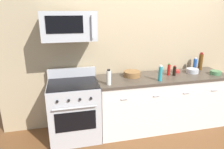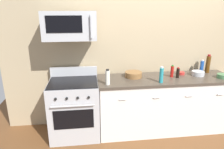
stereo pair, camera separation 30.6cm
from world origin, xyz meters
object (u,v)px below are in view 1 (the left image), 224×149
(bottle_hot_sauce_red, at_px, (169,70))
(bowl_red_small, at_px, (176,71))
(range_oven, at_px, (74,110))
(bowl_steel_prep, at_px, (192,71))
(microwave, at_px, (69,26))
(bowl_green_glaze, at_px, (215,73))
(bottle_soy_sauce_dark, at_px, (174,71))
(bottle_dish_soap, at_px, (160,73))
(bottle_soda_blue, at_px, (195,64))
(bottle_wine_amber, at_px, (201,62))
(bowl_wooden_salad, at_px, (132,74))
(bottle_vinegar_white, at_px, (109,77))

(bottle_hot_sauce_red, height_order, bowl_red_small, bottle_hot_sauce_red)
(range_oven, bearing_deg, bowl_steel_prep, 1.28)
(microwave, height_order, bowl_red_small, microwave)
(bowl_red_small, bearing_deg, bowl_green_glaze, -24.49)
(range_oven, bearing_deg, bowl_green_glaze, -3.07)
(bowl_green_glaze, xyz_separation_m, bowl_steel_prep, (-0.32, 0.17, 0.01))
(bottle_soy_sauce_dark, distance_m, bowl_red_small, 0.22)
(bottle_hot_sauce_red, xyz_separation_m, bowl_steel_prep, (0.47, 0.02, -0.05))
(range_oven, xyz_separation_m, bottle_soy_sauce_dark, (1.66, -0.02, 0.53))
(bottle_hot_sauce_red, relative_size, bottle_dish_soap, 0.79)
(bowl_steel_prep, bearing_deg, microwave, -179.98)
(range_oven, bearing_deg, bowl_red_small, 4.31)
(bottle_soy_sauce_dark, xyz_separation_m, bottle_soda_blue, (0.53, 0.22, 0.03))
(bottle_dish_soap, height_order, bowl_red_small, bottle_dish_soap)
(bottle_soda_blue, bearing_deg, bowl_green_glaze, -61.08)
(bottle_hot_sauce_red, xyz_separation_m, bottle_wine_amber, (0.71, 0.16, 0.06))
(bowl_red_small, bearing_deg, bowl_steel_prep, -19.57)
(bottle_soy_sauce_dark, relative_size, bottle_hot_sauce_red, 0.86)
(bottle_wine_amber, distance_m, bowl_wooden_salad, 1.34)
(bottle_hot_sauce_red, relative_size, bowl_green_glaze, 1.15)
(bottle_dish_soap, distance_m, bottle_wine_amber, 1.05)
(bottle_wine_amber, height_order, bowl_red_small, bottle_wine_amber)
(bowl_wooden_salad, distance_m, bowl_steel_prep, 1.09)
(range_oven, distance_m, bowl_green_glaze, 2.43)
(bowl_green_glaze, bearing_deg, bottle_vinegar_white, -177.79)
(microwave, distance_m, bottle_soy_sauce_dark, 1.82)
(bowl_wooden_salad, height_order, bowl_steel_prep, bowl_wooden_salad)
(bowl_wooden_salad, bearing_deg, bowl_steel_prep, -2.53)
(range_oven, relative_size, bottle_wine_amber, 3.34)
(bottle_hot_sauce_red, bearing_deg, microwave, 179.17)
(range_oven, height_order, bowl_wooden_salad, range_oven)
(microwave, bearing_deg, bottle_vinegar_white, -25.54)
(bottle_soy_sauce_dark, xyz_separation_m, bowl_wooden_salad, (-0.70, 0.12, -0.03))
(microwave, distance_m, bowl_steel_prep, 2.20)
(bowl_red_small, distance_m, bowl_wooden_salad, 0.84)
(microwave, xyz_separation_m, bowl_steel_prep, (2.05, 0.00, -0.79))
(bowl_steel_prep, bearing_deg, range_oven, -178.72)
(range_oven, relative_size, bowl_steel_prep, 5.23)
(microwave, bearing_deg, bowl_green_glaze, -4.14)
(range_oven, height_order, bowl_steel_prep, range_oven)
(range_oven, relative_size, bottle_soda_blue, 4.70)
(bottle_hot_sauce_red, height_order, bowl_steel_prep, bottle_hot_sauce_red)
(bottle_hot_sauce_red, bearing_deg, bottle_vinegar_white, -168.35)
(bottle_dish_soap, bearing_deg, bottle_hot_sauce_red, 40.96)
(microwave, xyz_separation_m, bowl_wooden_salad, (0.96, 0.05, -0.78))
(bottle_soy_sauce_dark, bearing_deg, bowl_steel_prep, 10.15)
(bottle_wine_amber, bearing_deg, bottle_vinegar_white, -167.91)
(bottle_wine_amber, xyz_separation_m, bowl_red_small, (-0.50, -0.05, -0.13))
(microwave, distance_m, bottle_wine_amber, 2.40)
(microwave, bearing_deg, bottle_hot_sauce_red, -0.83)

